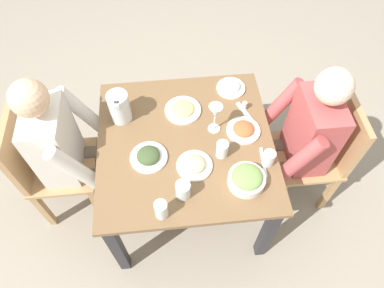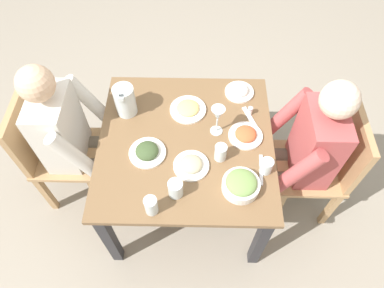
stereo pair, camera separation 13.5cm
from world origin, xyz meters
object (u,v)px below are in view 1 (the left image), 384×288
Objects in this scene: plate_yoghurt at (231,87)px; diner_near at (294,139)px; chair_near at (321,149)px; water_pitcher at (119,107)px; chair_far at (46,164)px; wine_glass at (215,113)px; water_glass_near_right at (269,158)px; salad_bowl at (247,179)px; water_glass_by_pitcher at (183,190)px; dining_table at (186,152)px; plate_rice_curry at (243,129)px; diner_far at (74,147)px; salt_shaker at (244,106)px; water_glass_near_left at (161,210)px; water_glass_far_left at (222,149)px; plate_beans at (194,165)px; plate_fries at (183,109)px; plate_dolmas at (149,156)px.

diner_near is at bearing -138.69° from plate_yoghurt.
chair_near is 4.56× the size of water_pitcher.
wine_glass reaches higher than chair_far.
salad_bowl is at bearing 127.98° from water_glass_near_right.
wine_glass is at bearing -28.26° from water_glass_by_pitcher.
dining_table is 5.08× the size of plate_rice_curry.
diner_far is at bearing 86.80° from diner_near.
salt_shaker is at bearing -83.94° from chair_far.
plate_rice_curry is at bearing -91.74° from chair_far.
water_glass_near_left is (-0.09, 0.11, 0.00)m from water_glass_by_pitcher.
water_glass_far_left is at bearing 28.18° from salad_bowl.
chair_far is at bearing 78.66° from water_glass_near_right.
plate_beans is (0.12, 0.25, -0.02)m from salad_bowl.
salad_bowl is 0.33m from plate_rice_curry.
wine_glass reaches higher than plate_fries.
diner_near is 1.28m from diner_far.
plate_yoghurt is (0.29, -1.16, 0.23)m from chair_far.
water_glass_near_left is (-0.42, 1.00, 0.27)m from chair_near.
water_glass_near_right is at bearing -116.68° from water_pitcher.
water_glass_by_pitcher is at bearing 142.02° from salt_shaker.
diner_near is at bearing -109.09° from plate_fries.
diner_far is 6.06× the size of plate_beans.
salad_bowl is 0.17m from water_glass_near_right.
water_glass_near_left is (-0.46, 0.49, 0.04)m from plate_rice_curry.
water_glass_near_left reaches higher than plate_rice_curry.
diner_far is (0.07, 1.48, 0.15)m from chair_near.
water_pitcher is 1.07× the size of plate_yoghurt.
plate_dolmas is 2.25× the size of water_glass_near_right.
water_pitcher is (0.21, 1.19, 0.31)m from chair_near.
chair_far is at bearing 104.21° from plate_yoghurt.
chair_far is 4.29× the size of plate_dolmas.
chair_far is 1.24m from salt_shaker.
salad_bowl is 0.90× the size of plate_fries.
salt_shaker is at bearing 53.44° from diner_near.
plate_dolmas is 2.00× the size of water_glass_far_left.
water_glass_by_pitcher is 0.46m from wine_glass.
dining_table is at bearing 139.24° from plate_yoghurt.
water_glass_far_left is at bearing 134.32° from plate_rice_curry.
dining_table is 4.84× the size of plate_dolmas.
chair_near is at bearing -66.45° from water_glass_near_right.
chair_far is 7.86× the size of water_glass_near_left.
chair_far reaches higher than salad_bowl.
wine_glass is at bearing 123.42° from salt_shaker.
plate_beans is at bearing -109.46° from diner_far.
chair_near reaches higher than plate_dolmas.
plate_beans is at bearing -175.93° from plate_fries.
wine_glass is 0.26m from salt_shaker.
water_glass_far_left is at bearing -102.16° from diner_far.
chair_far reaches higher than plate_dolmas.
plate_beans is (-0.08, -0.24, -0.00)m from plate_dolmas.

